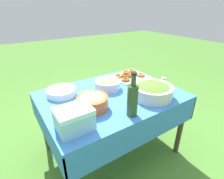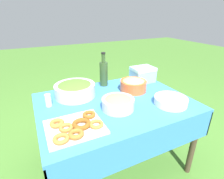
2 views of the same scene
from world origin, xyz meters
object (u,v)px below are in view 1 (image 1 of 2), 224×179
salad_bowl (153,90)px  cooler_box (74,119)px  plate_stack (61,92)px  pasta_bowl (93,101)px  bread_bowl (107,84)px  donut_platter (130,76)px  olive_oil_bottle (132,99)px

salad_bowl → cooler_box: (-0.75, -0.04, 0.01)m
salad_bowl → plate_stack: bearing=143.4°
pasta_bowl → bread_bowl: 0.38m
salad_bowl → pasta_bowl: 0.54m
bread_bowl → donut_platter: bearing=17.1°
olive_oil_bottle → bread_bowl: olive_oil_bottle is taller
olive_oil_bottle → cooler_box: size_ratio=1.46×
cooler_box → plate_stack: bearing=80.3°
salad_bowl → donut_platter: salad_bowl is taller
salad_bowl → cooler_box: cooler_box is taller
bread_bowl → cooler_box: cooler_box is taller
olive_oil_bottle → cooler_box: olive_oil_bottle is taller
pasta_bowl → olive_oil_bottle: size_ratio=0.73×
donut_platter → pasta_bowl: bearing=-151.8°
plate_stack → bread_bowl: 0.44m
pasta_bowl → bread_bowl: (0.29, 0.24, -0.01)m
plate_stack → salad_bowl: bearing=-36.6°
plate_stack → bread_bowl: size_ratio=1.05×
cooler_box → pasta_bowl: bearing=36.8°
plate_stack → bread_bowl: (0.42, -0.12, 0.02)m
olive_oil_bottle → donut_platter: bearing=52.5°
salad_bowl → pasta_bowl: (-0.53, 0.13, -0.01)m
bread_bowl → cooler_box: (-0.51, -0.40, 0.02)m
salad_bowl → olive_oil_bottle: bearing=-160.3°
donut_platter → bread_bowl: (-0.37, -0.11, 0.03)m
olive_oil_bottle → cooler_box: 0.43m
plate_stack → cooler_box: (-0.09, -0.53, 0.05)m
cooler_box → olive_oil_bottle: bearing=-10.8°
pasta_bowl → donut_platter: (0.66, 0.35, -0.04)m
salad_bowl → olive_oil_bottle: olive_oil_bottle is taller
pasta_bowl → donut_platter: bearing=28.2°
donut_platter → olive_oil_bottle: 0.76m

